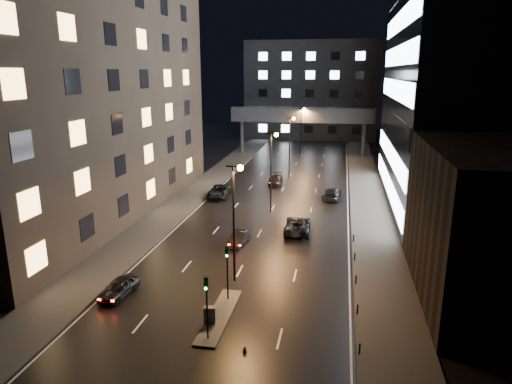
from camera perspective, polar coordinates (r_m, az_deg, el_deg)
ground at (r=69.62m, az=3.37°, el=0.37°), size 160.00×160.00×0.00m
sidewalk_left at (r=67.59m, az=-7.75°, el=-0.12°), size 5.00×110.00×0.15m
sidewalk_right at (r=64.38m, az=13.89°, el=-1.18°), size 5.00×110.00×0.15m
building_left at (r=59.62m, az=-21.52°, el=16.39°), size 15.00×48.00×40.00m
building_right_low at (r=39.37m, az=27.26°, el=-3.65°), size 10.00×18.00×12.00m
building_right_glass at (r=65.22m, az=26.73°, el=17.86°), size 20.00×36.00×45.00m
building_far at (r=125.26m, az=6.98°, el=12.52°), size 34.00×14.00×25.00m
skybridge at (r=97.67m, az=5.76°, el=9.47°), size 30.00×3.00×10.00m
median_island at (r=34.64m, az=-4.57°, el=-15.16°), size 1.60×8.00×0.15m
traffic_signal_near at (r=35.43m, az=-3.60°, el=-8.96°), size 0.28×0.34×4.40m
traffic_signal_far at (r=30.66m, az=-6.19°, el=-13.01°), size 0.28×0.34×4.40m
bollard_row at (r=37.47m, az=12.47°, el=-12.39°), size 0.12×25.12×0.90m
streetlight_near at (r=37.47m, az=-2.58°, el=-2.04°), size 1.45×0.50×10.15m
streetlight_mid_a at (r=56.56m, az=2.06°, el=3.75°), size 1.45×0.50×10.15m
streetlight_mid_b at (r=76.12m, az=4.35°, el=6.60°), size 1.45×0.50×10.15m
streetlight_far at (r=95.86m, az=5.72°, el=8.27°), size 1.45×0.50×10.15m
car_away_a at (r=38.63m, az=-16.76°, el=-11.39°), size 2.18×4.35×1.42m
car_away_b at (r=47.45m, az=-2.14°, el=-5.81°), size 1.86×4.04×1.28m
car_away_c at (r=65.07m, az=-4.67°, el=0.06°), size 2.92×5.97×1.63m
car_away_d at (r=72.21m, az=2.48°, el=1.52°), size 2.28×5.17×1.47m
car_toward_a at (r=51.08m, az=5.23°, el=-4.12°), size 2.94×6.04×1.65m
car_toward_b at (r=64.90m, az=9.47°, el=-0.15°), size 2.73×5.71×1.61m
utility_cabinet at (r=33.43m, az=-5.82°, el=-15.03°), size 0.88×0.60×1.23m
cone_a at (r=30.77m, az=-1.45°, el=-18.96°), size 0.40×0.40×0.52m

